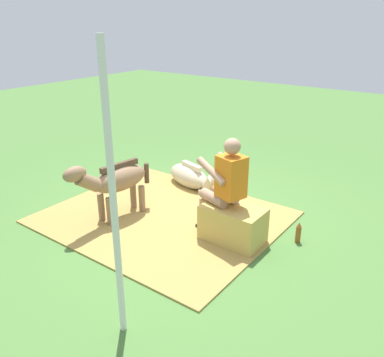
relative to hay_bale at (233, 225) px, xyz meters
The scene contains 8 objects.
ground_plane 0.94m from the hay_bale, ahead, with size 24.00×24.00×0.00m, color #4C7A38.
hay_patch 1.15m from the hay_bale, ahead, with size 3.12×2.64×0.02m, color #AD8C47.
hay_bale is the anchor object (origin of this frame).
person_seated 0.54m from the hay_bale, 11.62° to the right, with size 0.72×0.54×1.36m.
pony_standing 1.71m from the hay_bale, 14.76° to the left, with size 0.43×1.34×0.95m.
pony_lying 1.79m from the hay_bale, 37.37° to the right, with size 1.36×0.64×0.42m.
soda_bottle 0.84m from the hay_bale, 144.50° to the right, with size 0.07×0.07×0.28m.
tent_pole_left 2.19m from the hay_bale, 89.84° to the left, with size 0.06×0.06×2.57m, color silver.
Camera 1 is at (-3.15, 4.01, 2.68)m, focal length 37.84 mm.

